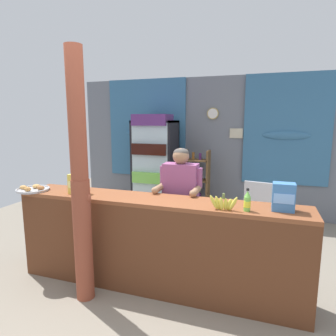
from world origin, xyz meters
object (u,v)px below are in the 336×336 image
Objects in this scene: drink_fridge at (155,161)px; pastry_tray at (33,189)px; shopkeeper at (180,194)px; snack_box_instant_noodle at (78,184)px; bottle_shelf_rack at (196,182)px; plastic_lawn_chair at (259,203)px; soda_bottle_water at (75,177)px; timber_post at (80,185)px; banana_bunch at (223,203)px; stall_counter at (152,239)px; snack_box_biscuit at (283,197)px; soda_bottle_lime_soda at (247,201)px.

drink_fridge is 2.49m from pastry_tray.
shopkeeper is 6.77× the size of snack_box_instant_noodle.
bottle_shelf_rack reaches higher than plastic_lawn_chair.
timber_post is at bearing -49.97° from soda_bottle_water.
timber_post reaches higher than drink_fridge.
plastic_lawn_chair is 3.15× the size of banana_bunch.
snack_box_biscuit is (1.24, 0.10, 0.53)m from stall_counter.
snack_box_instant_noodle reaches higher than plastic_lawn_chair.
soda_bottle_water is (-0.20, -2.15, 0.08)m from drink_fridge.
bottle_shelf_rack is at bearing 67.50° from soda_bottle_water.
plastic_lawn_chair is (1.02, 2.08, -0.10)m from stall_counter.
timber_post is 1.67× the size of shopkeeper.
bottle_shelf_rack is at bearing 118.78° from snack_box_biscuit.
stall_counter is 11.32× the size of banana_bunch.
timber_post reaches higher than snack_box_instant_noodle.
plastic_lawn_chair is at bearing 40.14° from pastry_tray.
plastic_lawn_chair is 2.09m from snack_box_biscuit.
stall_counter is at bearing -116.15° from plastic_lawn_chair.
shopkeeper is (-0.88, -1.53, 0.45)m from plastic_lawn_chair.
drink_fridge is 2.01m from plastic_lawn_chair.
snack_box_biscuit reaches higher than soda_bottle_lime_soda.
timber_post is 1.97× the size of bottle_shelf_rack.
snack_box_biscuit is 0.54m from banana_bunch.
timber_post is at bearing -18.39° from pastry_tray.
soda_bottle_lime_soda is (-0.09, -2.10, 0.59)m from plastic_lawn_chair.
soda_bottle_lime_soda is (2.02, -0.27, -0.05)m from soda_bottle_water.
plastic_lawn_chair is 2.23m from banana_bunch.
drink_fridge is at bearing 127.01° from soda_bottle_lime_soda.
drink_fridge is at bearing 170.60° from plastic_lawn_chair.
plastic_lawn_chair is at bearing 60.07° from shopkeeper.
snack_box_biscuit is at bearing -3.77° from soda_bottle_water.
shopkeeper is 7.10× the size of soda_bottle_lime_soda.
pastry_tray is (-1.62, -0.58, 0.08)m from shopkeeper.
timber_post is 1.58m from soda_bottle_lime_soda.
soda_bottle_water is (-2.11, -1.83, 0.64)m from plastic_lawn_chair.
banana_bunch is (0.73, -0.05, 0.46)m from stall_counter.
drink_fridge is (-0.89, 2.40, 0.45)m from stall_counter.
timber_post is at bearing -124.48° from plastic_lawn_chair.
banana_bunch is at bearing -46.40° from shopkeeper.
pastry_tray is at bearing -179.13° from stall_counter.
soda_bottle_lime_soda is 0.57× the size of pastry_tray.
soda_bottle_water reaches higher than soda_bottle_lime_soda.
timber_post is 1.18m from shopkeeper.
stall_counter is 14.75× the size of soda_bottle_lime_soda.
timber_post reaches higher than soda_bottle_water.
bottle_shelf_rack reaches higher than banana_bunch.
banana_bunch is at bearing -4.09° from stall_counter.
snack_box_biscuit is (0.22, -1.98, 0.63)m from plastic_lawn_chair.
soda_bottle_water is 0.49m from pastry_tray.
banana_bunch reaches higher than pastry_tray.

